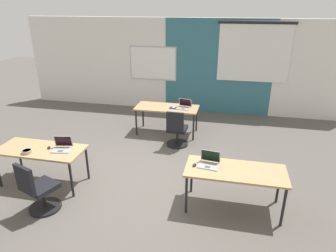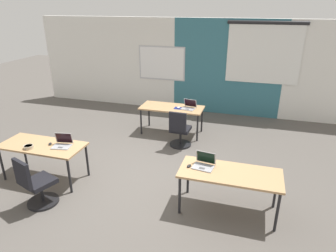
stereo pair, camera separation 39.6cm
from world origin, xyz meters
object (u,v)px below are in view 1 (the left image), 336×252
object	(u,v)px
desk_far_center	(167,109)
mouse_near_left_inner	(49,148)
desk_near_left	(41,152)
mouse_far_right	(174,107)
laptop_near_right_inner	(209,162)
laptop_near_left_inner	(62,147)
mouse_near_right_inner	(194,165)
chair_near_left_inner	(38,191)
chair_far_right	(177,132)
snack_bowl	(27,151)
desk_near_right	(235,173)
laptop_far_right	(184,106)

from	to	relation	value
desk_far_center	mouse_near_left_inner	distance (m)	3.19
desk_near_left	mouse_far_right	size ratio (longest dim) A/B	14.11
mouse_near_left_inner	laptop_near_right_inner	xyz separation A→B (m)	(2.92, 0.02, 0.03)
mouse_far_right	laptop_near_left_inner	bearing A→B (deg)	-119.54
mouse_near_right_inner	mouse_near_left_inner	bearing A→B (deg)	178.71
laptop_near_left_inner	chair_near_left_inner	xyz separation A→B (m)	(0.01, -0.83, -0.39)
chair_far_right	snack_bowl	size ratio (longest dim) A/B	5.18
chair_far_right	desk_far_center	bearing A→B (deg)	-58.58
desk_near_left	laptop_near_left_inner	distance (m)	0.43
mouse_far_right	snack_bowl	xyz separation A→B (m)	(-2.06, -2.96, 0.01)
chair_near_left_inner	chair_far_right	bearing A→B (deg)	-101.17
desk_near_right	laptop_near_left_inner	distance (m)	3.09
laptop_far_right	mouse_far_right	xyz separation A→B (m)	(-0.25, -0.05, -0.03)
desk_near_left	mouse_near_right_inner	bearing A→B (deg)	-0.33
laptop_far_right	chair_near_left_inner	xyz separation A→B (m)	(-1.77, -3.58, -0.39)
desk_near_left	snack_bowl	distance (m)	0.26
mouse_near_left_inner	snack_bowl	xyz separation A→B (m)	(-0.28, -0.25, 0.02)
desk_near_right	desk_far_center	size ratio (longest dim) A/B	1.00
chair_far_right	chair_near_left_inner	xyz separation A→B (m)	(-1.73, -2.85, 0.00)
mouse_far_right	mouse_near_right_inner	size ratio (longest dim) A/B	1.01
desk_near_right	laptop_far_right	size ratio (longest dim) A/B	4.26
snack_bowl	desk_far_center	bearing A→B (deg)	58.02
desk_near_right	desk_near_left	bearing A→B (deg)	180.00
laptop_near_left_inner	chair_near_left_inner	size ratio (longest dim) A/B	0.41
desk_near_right	laptop_near_left_inner	world-z (taller)	laptop_near_left_inner
chair_near_left_inner	desk_far_center	bearing A→B (deg)	-90.38
laptop_far_right	mouse_near_left_inner	size ratio (longest dim) A/B	3.29
laptop_far_right	desk_near_left	bearing A→B (deg)	-118.47
laptop_near_left_inner	mouse_near_right_inner	world-z (taller)	laptop_near_left_inner
desk_near_left	desk_near_right	size ratio (longest dim) A/B	1.00
chair_far_right	laptop_near_right_inner	xyz separation A→B (m)	(0.92, -2.02, 0.39)
mouse_far_right	laptop_far_right	bearing A→B (deg)	11.88
laptop_near_left_inner	desk_far_center	bearing A→B (deg)	53.83
desk_near_left	laptop_near_right_inner	bearing A→B (deg)	1.19
desk_near_right	laptop_near_left_inner	xyz separation A→B (m)	(-3.09, 0.06, 0.11)
desk_near_left	chair_near_left_inner	size ratio (longest dim) A/B	1.74
snack_bowl	mouse_near_left_inner	bearing A→B (deg)	41.81
desk_near_left	laptop_near_left_inner	size ratio (longest dim) A/B	4.28
desk_near_right	mouse_near_left_inner	size ratio (longest dim) A/B	14.01
laptop_near_left_inner	mouse_near_right_inner	distance (m)	2.43
laptop_far_right	chair_far_right	xyz separation A→B (m)	(-0.05, -0.72, -0.39)
laptop_near_right_inner	mouse_near_right_inner	size ratio (longest dim) A/B	3.28
desk_near_right	mouse_far_right	world-z (taller)	mouse_far_right
desk_near_left	laptop_near_right_inner	world-z (taller)	laptop_near_right_inner
desk_far_center	laptop_far_right	distance (m)	0.46
chair_far_right	mouse_near_left_inner	world-z (taller)	chair_far_right
desk_far_center	mouse_far_right	bearing A→B (deg)	-14.17
mouse_near_right_inner	desk_near_left	bearing A→B (deg)	179.67
laptop_near_right_inner	laptop_far_right	bearing A→B (deg)	115.86
desk_far_center	snack_bowl	world-z (taller)	snack_bowl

